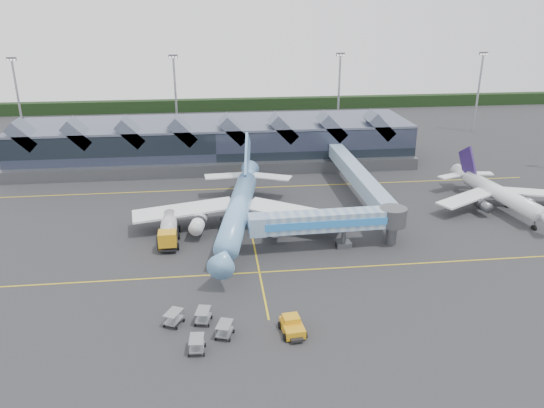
{
  "coord_description": "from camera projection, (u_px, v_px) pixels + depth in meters",
  "views": [
    {
      "loc": [
        -5.95,
        -73.84,
        35.82
      ],
      "look_at": [
        3.38,
        5.5,
        5.0
      ],
      "focal_mm": 35.0,
      "sensor_mm": 36.0,
      "label": 1
    }
  ],
  "objects": [
    {
      "name": "pushback_tug",
      "position": [
        292.0,
        326.0,
        60.77
      ],
      "size": [
        3.01,
        4.4,
        1.85
      ],
      "rotation": [
        0.0,
        0.0,
        0.11
      ],
      "color": "#C78912",
      "rests_on": "ground"
    },
    {
      "name": "tree_line_far",
      "position": [
        227.0,
        105.0,
        183.17
      ],
      "size": [
        260.0,
        4.0,
        4.0
      ],
      "primitive_type": "cube",
      "color": "black",
      "rests_on": "ground"
    },
    {
      "name": "terminal",
      "position": [
        215.0,
        142.0,
        123.53
      ],
      "size": [
        90.0,
        22.25,
        12.52
      ],
      "color": "black",
      "rests_on": "ground"
    },
    {
      "name": "ground",
      "position": [
        254.0,
        248.0,
        81.97
      ],
      "size": [
        260.0,
        260.0,
        0.0
      ],
      "primitive_type": "plane",
      "color": "#242527",
      "rests_on": "ground"
    },
    {
      "name": "regional_jet",
      "position": [
        497.0,
        193.0,
        96.53
      ],
      "size": [
        25.11,
        27.6,
        9.47
      ],
      "rotation": [
        0.0,
        0.0,
        0.14
      ],
      "color": "white",
      "rests_on": "ground"
    },
    {
      "name": "jet_bridge",
      "position": [
        338.0,
        221.0,
        80.57
      ],
      "size": [
        24.57,
        4.48,
        6.12
      ],
      "rotation": [
        0.0,
        0.0,
        0.04
      ],
      "color": "#6887AE",
      "rests_on": "ground"
    },
    {
      "name": "light_masts",
      "position": [
        313.0,
        96.0,
        137.95
      ],
      "size": [
        132.4,
        42.56,
        22.45
      ],
      "color": "gray",
      "rests_on": "ground"
    },
    {
      "name": "main_airliner",
      "position": [
        239.0,
        207.0,
        87.3
      ],
      "size": [
        35.52,
        41.31,
        13.3
      ],
      "rotation": [
        0.0,
        0.0,
        -0.17
      ],
      "color": "#6391C9",
      "rests_on": "ground"
    },
    {
      "name": "fuel_truck",
      "position": [
        169.0,
        228.0,
        83.83
      ],
      "size": [
        3.32,
        10.92,
        3.65
      ],
      "rotation": [
        0.0,
        0.0,
        0.01
      ],
      "color": "black",
      "rests_on": "ground"
    },
    {
      "name": "baggage_carts",
      "position": [
        200.0,
        326.0,
        60.62
      ],
      "size": [
        8.28,
        8.18,
        1.68
      ],
      "rotation": [
        0.0,
        0.0,
        -0.32
      ],
      "color": "gray",
      "rests_on": "ground"
    },
    {
      "name": "taxi_stripes",
      "position": [
        249.0,
        223.0,
        91.23
      ],
      "size": [
        120.0,
        60.0,
        0.01
      ],
      "color": "gold",
      "rests_on": "ground"
    }
  ]
}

